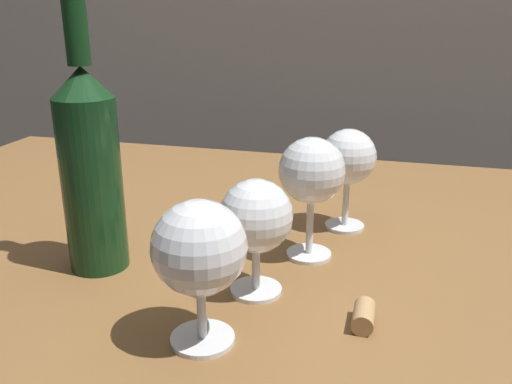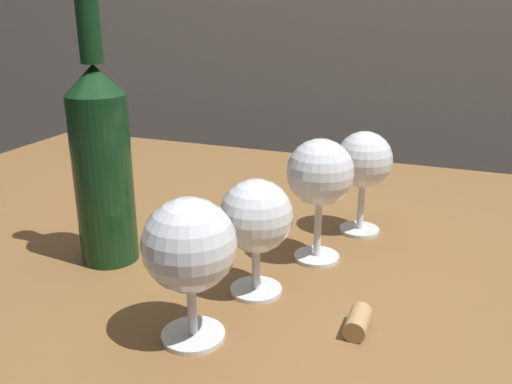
{
  "view_description": "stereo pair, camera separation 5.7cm",
  "coord_description": "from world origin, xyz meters",
  "views": [
    {
      "loc": [
        0.1,
        -0.7,
        1.03
      ],
      "look_at": [
        -0.04,
        -0.18,
        0.85
      ],
      "focal_mm": 38.05,
      "sensor_mm": 36.0,
      "label": 1
    },
    {
      "loc": [
        0.16,
        -0.68,
        1.03
      ],
      "look_at": [
        -0.04,
        -0.18,
        0.85
      ],
      "focal_mm": 38.05,
      "sensor_mm": 36.0,
      "label": 2
    }
  ],
  "objects": [
    {
      "name": "wine_bottle",
      "position": [
        -0.24,
        -0.17,
        0.86
      ],
      "size": [
        0.07,
        0.07,
        0.33
      ],
      "color": "#143819",
      "rests_on": "dining_table"
    },
    {
      "name": "dining_table",
      "position": [
        0.0,
        0.0,
        0.64
      ],
      "size": [
        1.53,
        0.82,
        0.73
      ],
      "color": "brown",
      "rests_on": "ground_plane"
    },
    {
      "name": "wine_glass_empty",
      "position": [
        0.04,
        0.03,
        0.83
      ],
      "size": [
        0.08,
        0.08,
        0.15
      ],
      "color": "white",
      "rests_on": "dining_table"
    },
    {
      "name": "wine_glass_merlot",
      "position": [
        0.01,
        -0.07,
        0.84
      ],
      "size": [
        0.08,
        0.08,
        0.16
      ],
      "color": "white",
      "rests_on": "dining_table"
    },
    {
      "name": "cork",
      "position": [
        0.09,
        -0.22,
        0.74
      ],
      "size": [
        0.02,
        0.04,
        0.02
      ],
      "primitive_type": "cylinder",
      "rotation": [
        1.57,
        0.0,
        0.0
      ],
      "color": "tan",
      "rests_on": "dining_table"
    },
    {
      "name": "wine_glass_chardonnay",
      "position": [
        -0.06,
        -0.28,
        0.82
      ],
      "size": [
        0.09,
        0.09,
        0.14
      ],
      "color": "white",
      "rests_on": "dining_table"
    },
    {
      "name": "wine_glass_white",
      "position": [
        -0.04,
        -0.18,
        0.82
      ],
      "size": [
        0.08,
        0.08,
        0.13
      ],
      "color": "white",
      "rests_on": "dining_table"
    }
  ]
}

